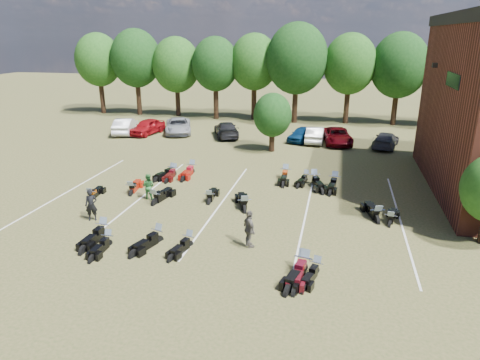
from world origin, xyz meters
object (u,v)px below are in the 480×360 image
(motorcycle_14, at_px, (174,176))
(car_0, at_px, (147,127))
(person_black, at_px, (91,205))
(car_4, at_px, (302,134))
(motorcycle_7, at_px, (132,195))
(person_grey, at_px, (249,229))
(motorcycle_0, at_px, (104,236))
(motorcycle_3, at_px, (158,242))
(person_green, at_px, (148,186))

(motorcycle_14, bearing_deg, car_0, 119.95)
(person_black, bearing_deg, car_4, 45.13)
(car_4, xyz_separation_m, motorcycle_7, (-8.95, -16.54, -0.66))
(person_grey, bearing_deg, car_4, -37.05)
(person_black, distance_m, motorcycle_0, 2.42)
(car_4, distance_m, motorcycle_3, 22.65)
(car_4, xyz_separation_m, motorcycle_14, (-7.76, -12.38, -0.66))
(car_4, distance_m, person_grey, 21.63)
(person_grey, bearing_deg, car_0, -0.86)
(person_green, height_order, person_grey, person_grey)
(motorcycle_3, xyz_separation_m, motorcycle_14, (-3.00, 9.75, 0.00))
(person_grey, bearing_deg, motorcycle_7, 23.29)
(person_black, height_order, motorcycle_3, person_black)
(person_grey, height_order, motorcycle_14, person_grey)
(person_green, distance_m, motorcycle_3, 5.97)
(motorcycle_0, bearing_deg, person_green, 90.22)
(motorcycle_3, bearing_deg, person_black, 177.65)
(car_0, bearing_deg, person_grey, -44.11)
(person_green, relative_size, motorcycle_3, 0.70)
(car_4, height_order, motorcycle_3, car_4)
(motorcycle_3, height_order, motorcycle_7, motorcycle_7)
(car_0, relative_size, person_grey, 2.43)
(motorcycle_0, height_order, motorcycle_3, motorcycle_0)
(motorcycle_0, relative_size, motorcycle_3, 1.06)
(person_black, bearing_deg, car_0, 86.03)
(car_0, xyz_separation_m, car_4, (15.22, 0.55, -0.10))
(motorcycle_3, distance_m, motorcycle_7, 7.00)
(person_grey, xyz_separation_m, motorcycle_3, (-4.36, -0.52, -0.91))
(person_grey, height_order, motorcycle_3, person_grey)
(car_0, xyz_separation_m, motorcycle_14, (7.47, -11.83, -0.76))
(car_4, height_order, person_black, person_black)
(person_grey, distance_m, motorcycle_14, 11.84)
(person_green, distance_m, motorcycle_0, 5.29)
(car_0, distance_m, person_green, 18.08)
(person_green, xyz_separation_m, motorcycle_7, (-1.37, 0.40, -0.79))
(motorcycle_14, bearing_deg, motorcycle_3, -75.22)
(motorcycle_14, bearing_deg, motorcycle_7, -108.39)
(person_grey, bearing_deg, motorcycle_3, 60.77)
(person_black, relative_size, motorcycle_14, 0.80)
(person_grey, relative_size, motorcycle_14, 0.85)
(person_green, xyz_separation_m, motorcycle_3, (2.83, -5.20, -0.79))
(person_green, bearing_deg, motorcycle_0, 93.52)
(motorcycle_7, bearing_deg, motorcycle_3, 117.69)
(motorcycle_0, bearing_deg, motorcycle_14, 91.42)
(motorcycle_7, bearing_deg, person_grey, 140.14)
(person_green, height_order, motorcycle_3, person_green)
(person_black, bearing_deg, motorcycle_14, 59.23)
(car_4, height_order, person_green, person_green)
(car_0, relative_size, person_black, 2.56)
(person_black, distance_m, motorcycle_7, 4.10)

